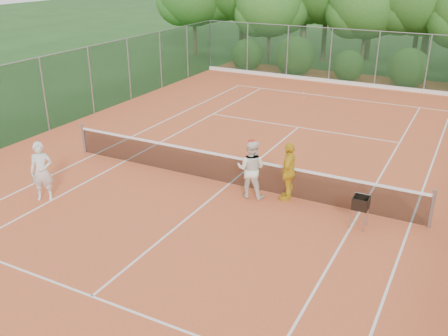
% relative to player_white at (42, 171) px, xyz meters
% --- Properties ---
extents(ground, '(120.00, 120.00, 0.00)m').
position_rel_player_white_xyz_m(ground, '(4.35, 3.46, -0.91)').
color(ground, '#1E4318').
rests_on(ground, ground).
extents(clay_court, '(18.00, 36.00, 0.02)m').
position_rel_player_white_xyz_m(clay_court, '(4.35, 3.46, -0.90)').
color(clay_court, '#D35D30').
rests_on(clay_court, ground).
extents(tennis_net, '(11.97, 0.10, 1.10)m').
position_rel_player_white_xyz_m(tennis_net, '(4.35, 3.46, -0.37)').
color(tennis_net, gray).
rests_on(tennis_net, clay_court).
extents(player_white, '(0.77, 0.72, 1.77)m').
position_rel_player_white_xyz_m(player_white, '(0.00, 0.00, 0.00)').
color(player_white, silver).
rests_on(player_white, clay_court).
extents(player_center_grp, '(0.96, 0.80, 1.80)m').
position_rel_player_white_xyz_m(player_center_grp, '(5.30, 2.97, 0.01)').
color(player_center_grp, white).
rests_on(player_center_grp, clay_court).
extents(player_yellow, '(0.54, 1.07, 1.76)m').
position_rel_player_white_xyz_m(player_yellow, '(6.34, 3.33, -0.00)').
color(player_yellow, gold).
rests_on(player_yellow, clay_court).
extents(ball_hopper, '(0.39, 0.39, 0.89)m').
position_rel_player_white_xyz_m(ball_hopper, '(8.62, 2.59, -0.18)').
color(ball_hopper, gray).
rests_on(ball_hopper, clay_court).
extents(stray_ball_a, '(0.07, 0.07, 0.07)m').
position_rel_player_white_xyz_m(stray_ball_a, '(2.99, 14.48, -0.85)').
color(stray_ball_a, '#BAD531').
rests_on(stray_ball_a, clay_court).
extents(stray_ball_b, '(0.07, 0.07, 0.07)m').
position_rel_player_white_xyz_m(stray_ball_b, '(2.60, 15.53, -0.85)').
color(stray_ball_b, '#C3DD33').
rests_on(stray_ball_b, clay_court).
extents(stray_ball_c, '(0.07, 0.07, 0.07)m').
position_rel_player_white_xyz_m(stray_ball_c, '(7.84, 15.24, -0.85)').
color(stray_ball_c, gold).
rests_on(stray_ball_c, clay_court).
extents(court_markings, '(11.03, 23.83, 0.01)m').
position_rel_player_white_xyz_m(court_markings, '(4.35, 3.46, -0.88)').
color(court_markings, white).
rests_on(court_markings, clay_court).
extents(fence_back, '(18.07, 0.07, 3.00)m').
position_rel_player_white_xyz_m(fence_back, '(4.35, 18.46, 0.61)').
color(fence_back, '#19381E').
rests_on(fence_back, clay_court).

